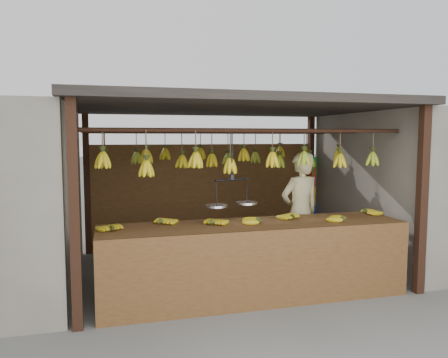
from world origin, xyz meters
name	(u,v)px	position (x,y,z in m)	size (l,w,h in m)	color
ground	(229,270)	(0.00, 0.00, 0.00)	(80.00, 80.00, 0.00)	#5B5B57
stall	(223,134)	(0.00, 0.33, 1.97)	(4.30, 3.30, 2.40)	black
neighbor_right	(440,184)	(3.60, 0.00, 1.15)	(3.00, 3.00, 2.30)	slate
counter	(258,241)	(-0.01, -1.23, 0.71)	(3.64, 0.83, 0.96)	#58371A
hanging_bananas	(229,158)	(0.00, 0.00, 1.62)	(3.62, 2.24, 0.39)	gold
balance_scale	(232,200)	(-0.25, -1.00, 1.17)	(0.66, 0.38, 0.89)	black
vendor	(300,212)	(0.96, -0.31, 0.86)	(0.62, 0.41, 1.71)	beige
bag_bundles	(311,187)	(1.94, 1.35, 1.00)	(0.08, 0.26, 1.17)	#199926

